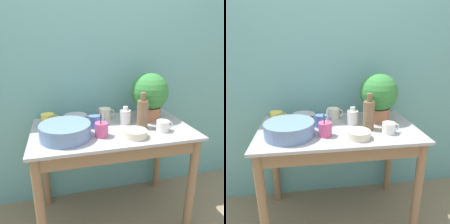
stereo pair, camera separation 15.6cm
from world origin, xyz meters
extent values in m
cube|color=#609E9E|center=(0.00, 0.71, 1.20)|extent=(6.00, 0.05, 2.40)
cylinder|color=#846647|center=(-0.52, 0.05, 0.39)|extent=(0.06, 0.06, 0.78)
cylinder|color=#846647|center=(0.52, 0.05, 0.39)|extent=(0.06, 0.06, 0.78)
cylinder|color=#846647|center=(-0.52, 0.61, 0.39)|extent=(0.06, 0.06, 0.78)
cylinder|color=#846647|center=(0.52, 0.61, 0.39)|extent=(0.06, 0.06, 0.78)
cube|color=#846647|center=(0.00, 0.05, 0.73)|extent=(1.04, 0.02, 0.10)
cube|color=#9E9EA3|center=(0.00, 0.33, 0.79)|extent=(1.14, 0.66, 0.02)
cylinder|color=#B7704C|center=(0.33, 0.45, 0.85)|extent=(0.19, 0.19, 0.10)
sphere|color=#337A38|center=(0.33, 0.45, 1.02)|extent=(0.29, 0.29, 0.29)
cylinder|color=#6684B2|center=(-0.34, 0.22, 0.85)|extent=(0.33, 0.33, 0.10)
cylinder|color=brown|center=(0.21, 0.27, 0.90)|extent=(0.08, 0.08, 0.20)
cylinder|color=brown|center=(0.21, 0.27, 1.03)|extent=(0.04, 0.04, 0.06)
cylinder|color=white|center=(0.12, 0.39, 0.85)|extent=(0.09, 0.09, 0.11)
cylinder|color=white|center=(0.12, 0.39, 0.92)|extent=(0.04, 0.04, 0.03)
cylinder|color=#4C70B7|center=(-0.12, 0.36, 0.84)|extent=(0.08, 0.08, 0.09)
torus|color=#4C70B7|center=(-0.08, 0.36, 0.85)|extent=(0.06, 0.01, 0.06)
cylinder|color=white|center=(0.33, 0.18, 0.83)|extent=(0.09, 0.09, 0.08)
torus|color=white|center=(0.38, 0.18, 0.84)|extent=(0.05, 0.01, 0.05)
cylinder|color=#E5CC4C|center=(-0.45, 0.48, 0.84)|extent=(0.09, 0.09, 0.09)
torus|color=#E5CC4C|center=(-0.40, 0.48, 0.85)|extent=(0.06, 0.01, 0.06)
cylinder|color=beige|center=(-0.01, 0.52, 0.84)|extent=(0.10, 0.10, 0.09)
torus|color=beige|center=(0.04, 0.52, 0.85)|extent=(0.06, 0.01, 0.06)
cylinder|color=beige|center=(0.11, 0.13, 0.82)|extent=(0.15, 0.15, 0.05)
cylinder|color=#A8A8B2|center=(-0.25, 0.49, 0.83)|extent=(0.18, 0.18, 0.06)
cylinder|color=#CC4C7F|center=(-0.10, 0.20, 0.84)|extent=(0.09, 0.09, 0.10)
cylinder|color=#B7B7BC|center=(-0.09, 0.21, 0.88)|extent=(0.01, 0.03, 0.18)
cylinder|color=#333333|center=(-0.11, 0.18, 0.88)|extent=(0.01, 0.02, 0.16)
camera|label=1|loc=(-0.36, -1.11, 1.40)|focal=35.00mm
camera|label=2|loc=(-0.20, -1.14, 1.40)|focal=35.00mm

